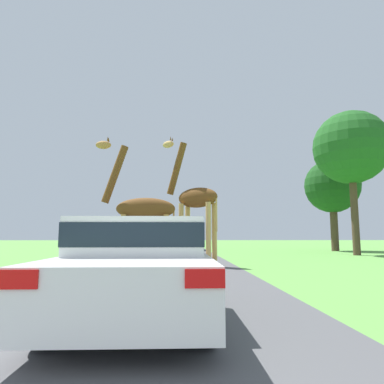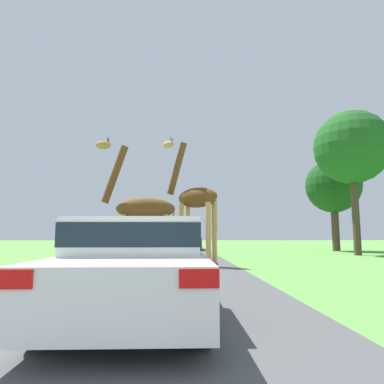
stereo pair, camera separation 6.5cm
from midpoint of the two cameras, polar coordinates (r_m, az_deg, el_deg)
road at (r=29.99m, az=-4.14°, el=-9.46°), size 6.79×120.00×0.00m
giraffe_near_road at (r=13.67m, az=0.51°, el=-1.94°), size 2.41×1.81×5.38m
giraffe_companion at (r=12.45m, az=-8.29°, el=-2.86°), size 2.93×0.81×4.79m
car_lead_maroon at (r=5.30m, az=-8.65°, el=-11.94°), size 1.96×4.41×1.44m
car_queue_right at (r=17.46m, az=-9.96°, el=-8.76°), size 1.79×4.41×1.24m
car_queue_left at (r=28.32m, az=-0.28°, el=-8.01°), size 1.71×4.27×1.49m
tree_left_edge at (r=28.64m, az=22.54°, el=0.88°), size 4.17×4.17×7.08m
tree_centre_back at (r=23.61m, az=25.15°, el=6.69°), size 4.55×4.55×8.90m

